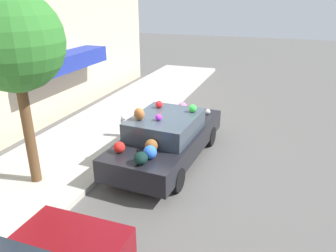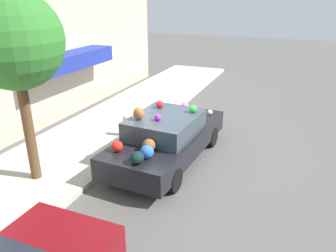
% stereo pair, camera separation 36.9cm
% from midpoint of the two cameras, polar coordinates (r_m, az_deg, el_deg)
% --- Properties ---
extents(ground_plane, '(60.00, 60.00, 0.00)m').
position_cam_midpoint_polar(ground_plane, '(9.40, 0.52, -5.69)').
color(ground_plane, '#565451').
extents(sidewalk_curb, '(24.00, 3.20, 0.14)m').
position_cam_midpoint_polar(sidewalk_curb, '(10.56, -13.22, -2.64)').
color(sidewalk_curb, '#B2ADA3').
rests_on(sidewalk_curb, ground).
extents(building_facade, '(18.00, 1.20, 5.77)m').
position_cam_midpoint_polar(building_facade, '(11.30, -23.61, 12.46)').
color(building_facade, '#C6B293').
rests_on(building_facade, ground).
extents(street_tree, '(2.14, 2.14, 4.39)m').
position_cam_midpoint_polar(street_tree, '(7.79, -24.04, 13.24)').
color(street_tree, brown).
rests_on(street_tree, sidewalk_curb).
extents(fire_hydrant, '(0.20, 0.20, 0.70)m').
position_cam_midpoint_polar(fire_hydrant, '(10.49, -6.32, 0.11)').
color(fire_hydrant, '#B2B2B7').
rests_on(fire_hydrant, sidewalk_curb).
extents(art_car, '(4.59, 2.07, 1.70)m').
position_cam_midpoint_polar(art_car, '(9.01, 1.02, -1.88)').
color(art_car, black).
rests_on(art_car, ground).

